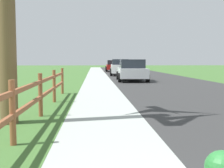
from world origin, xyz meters
TOP-DOWN VIEW (x-y plane):
  - ground_plane at (0.00, 25.00)m, footprint 120.00×120.00m
  - road_asphalt at (3.50, 27.00)m, footprint 7.00×66.00m
  - curb_concrete at (-3.00, 27.00)m, footprint 6.00×66.00m
  - grass_verge at (-4.50, 27.00)m, footprint 5.00×66.00m
  - rail_fence at (-2.67, 5.33)m, footprint 0.11×12.92m
  - parked_suv_silver at (1.45, 19.54)m, footprint 2.24×4.63m
  - parked_car_white at (1.31, 27.53)m, footprint 2.18×5.05m
  - parked_car_red at (1.27, 37.16)m, footprint 2.05×4.28m

SIDE VIEW (x-z plane):
  - ground_plane at x=0.00m, z-range 0.00..0.00m
  - road_asphalt at x=3.50m, z-range 0.00..0.01m
  - curb_concrete at x=-3.00m, z-range 0.00..0.01m
  - grass_verge at x=-4.50m, z-range 0.00..0.01m
  - rail_fence at x=-2.67m, z-range 0.09..1.24m
  - parked_car_red at x=1.27m, z-range 0.00..1.52m
  - parked_suv_silver at x=1.45m, z-range -0.01..1.54m
  - parked_car_white at x=1.31m, z-range -0.01..1.59m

